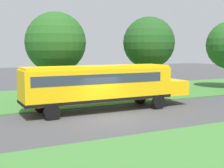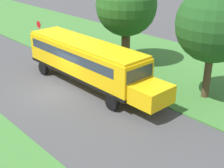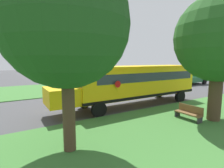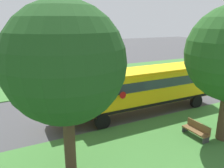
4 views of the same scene
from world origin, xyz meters
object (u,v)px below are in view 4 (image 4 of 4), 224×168
pickup_truck (222,66)px  oak_tree_roadside_mid (68,66)px  park_bench (196,130)px  school_bus (145,86)px

pickup_truck → oak_tree_roadside_mid: size_ratio=0.74×
pickup_truck → park_bench: (-9.86, 14.79, -0.60)m
park_bench → pickup_truck: bearing=-56.3°
school_bus → oak_tree_roadside_mid: 8.56m
school_bus → park_bench: school_bus is taller
school_bus → oak_tree_roadside_mid: (-4.50, 6.70, 2.86)m
pickup_truck → oak_tree_roadside_mid: (-9.75, 21.91, 3.71)m
school_bus → pickup_truck: 16.12m
oak_tree_roadside_mid → pickup_truck: bearing=-66.0°
oak_tree_roadside_mid → park_bench: size_ratio=4.50×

